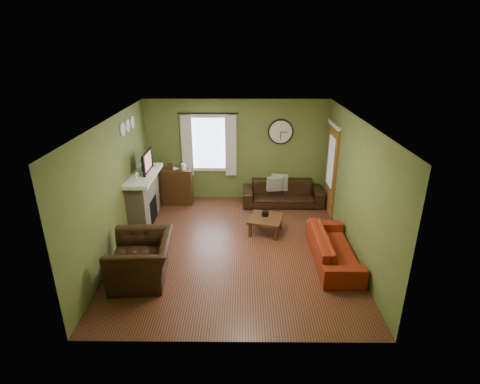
{
  "coord_description": "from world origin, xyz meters",
  "views": [
    {
      "loc": [
        0.15,
        -6.66,
        3.92
      ],
      "look_at": [
        0.1,
        0.4,
        1.05
      ],
      "focal_mm": 28.0,
      "sensor_mm": 36.0,
      "label": 1
    }
  ],
  "objects_px": {
    "bookshelf": "(177,187)",
    "sofa_red": "(334,248)",
    "sofa_brown": "(283,193)",
    "armchair": "(142,259)",
    "coffee_table": "(266,225)"
  },
  "relations": [
    {
      "from": "coffee_table",
      "to": "sofa_red",
      "type": "bearing_deg",
      "value": -42.35
    },
    {
      "from": "sofa_brown",
      "to": "armchair",
      "type": "xyz_separation_m",
      "value": [
        -2.78,
        -3.27,
        0.09
      ]
    },
    {
      "from": "armchair",
      "to": "sofa_red",
      "type": "bearing_deg",
      "value": 94.57
    },
    {
      "from": "sofa_red",
      "to": "coffee_table",
      "type": "distance_m",
      "value": 1.66
    },
    {
      "from": "sofa_brown",
      "to": "coffee_table",
      "type": "xyz_separation_m",
      "value": [
        -0.52,
        -1.56,
        -0.11
      ]
    },
    {
      "from": "bookshelf",
      "to": "sofa_brown",
      "type": "height_order",
      "value": "bookshelf"
    },
    {
      "from": "armchair",
      "to": "bookshelf",
      "type": "bearing_deg",
      "value": 173.43
    },
    {
      "from": "bookshelf",
      "to": "armchair",
      "type": "height_order",
      "value": "bookshelf"
    },
    {
      "from": "sofa_red",
      "to": "bookshelf",
      "type": "bearing_deg",
      "value": 51.6
    },
    {
      "from": "sofa_brown",
      "to": "bookshelf",
      "type": "bearing_deg",
      "value": 179.66
    },
    {
      "from": "bookshelf",
      "to": "sofa_brown",
      "type": "bearing_deg",
      "value": -0.34
    },
    {
      "from": "sofa_brown",
      "to": "sofa_red",
      "type": "height_order",
      "value": "sofa_brown"
    },
    {
      "from": "sofa_brown",
      "to": "coffee_table",
      "type": "distance_m",
      "value": 1.65
    },
    {
      "from": "bookshelf",
      "to": "sofa_red",
      "type": "relative_size",
      "value": 0.48
    },
    {
      "from": "sofa_red",
      "to": "armchair",
      "type": "bearing_deg",
      "value": 99.65
    }
  ]
}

